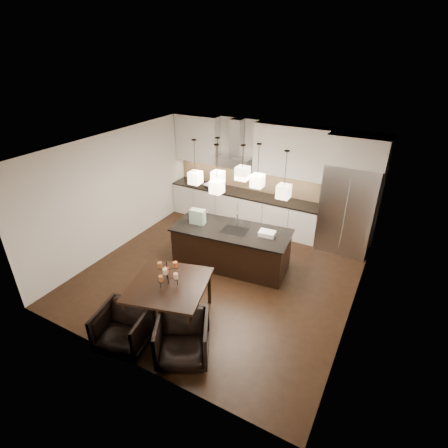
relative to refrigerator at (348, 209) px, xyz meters
The scene contains 37 objects.
floor 3.35m from the refrigerator, 131.42° to the right, with size 5.50×5.50×0.02m, color black.
ceiling 3.62m from the refrigerator, 131.42° to the right, with size 5.50×5.50×0.02m, color white.
wall_back 2.16m from the refrigerator, 169.74° to the left, with size 5.50×0.02×2.80m, color silver.
wall_front 5.56m from the refrigerator, 112.22° to the right, with size 5.50×0.02×2.80m, color silver.
wall_left 5.42m from the refrigerator, 153.91° to the right, with size 0.02×5.50×2.80m, color silver.
wall_right 2.49m from the refrigerator, 74.50° to the right, with size 0.02×5.50×2.80m, color silver.
refrigerator is the anchor object (origin of this frame).
fridge_panel 1.40m from the refrigerator, ahead, with size 1.26×0.72×0.65m, color silver.
lower_cabinets 2.80m from the refrigerator, behind, with size 4.21×0.62×0.88m, color silver.
countertop 2.73m from the refrigerator, behind, with size 4.21×0.66×0.04m, color black.
backsplash 2.75m from the refrigerator, behind, with size 4.21×0.02×0.63m, color #D1B080.
upper_cab_left 4.35m from the refrigerator, behind, with size 1.25×0.35×1.25m, color silver.
upper_cab_right 1.91m from the refrigerator, behind, with size 1.86×0.35×1.25m, color silver.
hood_canopy 3.09m from the refrigerator, behind, with size 0.90×0.52×0.24m, color #B7B7BA.
hood_chimney 3.28m from the refrigerator, behind, with size 0.30×0.28×0.96m, color #B7B7BA.
fruit_bowl 3.79m from the refrigerator, behind, with size 0.26×0.26×0.06m, color silver.
island_body 2.89m from the refrigerator, 136.87° to the right, with size 2.48×0.99×0.87m, color black.
island_top 2.82m from the refrigerator, 136.87° to the right, with size 2.56×1.07×0.04m, color black.
faucet 2.68m from the refrigerator, 137.29° to the right, with size 0.10×0.24×0.38m, color silver, non-canonical shape.
tote_bag 3.50m from the refrigerator, 144.49° to the right, with size 0.34×0.18×0.34m, color #20613D.
food_container 2.22m from the refrigerator, 125.01° to the right, with size 0.34×0.24×0.10m, color silver.
dining_table 4.62m from the refrigerator, 118.96° to the right, with size 1.31×1.31×0.79m, color black, non-canonical shape.
candelabra 4.57m from the refrigerator, 118.96° to the right, with size 0.38×0.38×0.46m, color black, non-canonical shape.
candle_a 4.47m from the refrigerator, 117.61° to the right, with size 0.08×0.08×0.10m, color beige.
candle_b 4.54m from the refrigerator, 120.73° to the right, with size 0.08×0.08×0.10m, color #D75E2F.
candle_c 4.72m from the refrigerator, 118.53° to the right, with size 0.08×0.08×0.10m, color #9C592E.
candle_d 4.43m from the refrigerator, 118.74° to the right, with size 0.08×0.08×0.10m, color #D75E2F.
candle_e 4.66m from the refrigerator, 120.34° to the right, with size 0.08×0.08×0.10m, color #9C592E.
candle_f 4.66m from the refrigerator, 117.61° to the right, with size 0.08×0.08×0.10m, color beige.
armchair_left 5.54m from the refrigerator, 117.03° to the right, with size 0.79×0.81×0.74m, color black.
armchair_right 4.92m from the refrigerator, 108.11° to the right, with size 0.81×0.83×0.75m, color black.
pendant_a 3.63m from the refrigerator, 144.80° to the right, with size 0.24×0.24×0.26m, color #FCE3C1.
pendant_b 3.15m from the refrigerator, 146.78° to the right, with size 0.24×0.24×0.26m, color #FCE3C1.
pendant_c 2.89m from the refrigerator, 133.46° to the right, with size 0.24×0.24×0.26m, color #FCE3C1.
pendant_d 2.52m from the refrigerator, 133.19° to the right, with size 0.24×0.24×0.26m, color #FCE3C1.
pendant_e 2.32m from the refrigerator, 116.82° to the right, with size 0.24×0.24×0.26m, color #FCE3C1.
pendant_f 3.24m from the refrigerator, 137.07° to the right, with size 0.24×0.24×0.26m, color #FCE3C1.
Camera 1 is at (3.08, -5.47, 4.54)m, focal length 28.00 mm.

